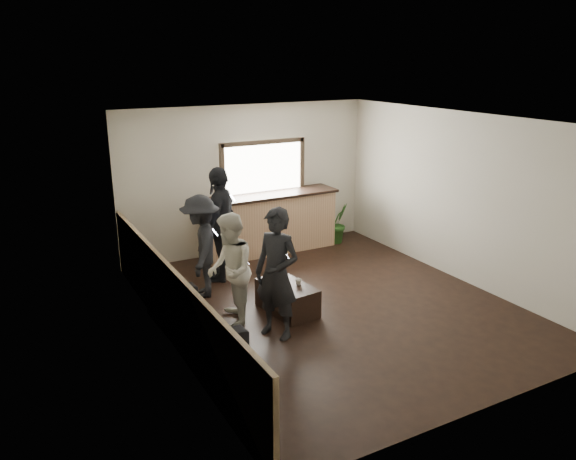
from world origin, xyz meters
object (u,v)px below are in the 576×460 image
sofa (194,316)px  person_c (201,246)px  cup_b (298,282)px  person_d (221,224)px  person_a (277,274)px  person_b (230,270)px  cup_a (277,279)px  potted_plant (338,223)px  bar_counter (269,219)px  coffee_table (287,298)px

sofa → person_c: size_ratio=1.15×
cup_b → person_c: person_c is taller
cup_b → person_d: bearing=105.5°
person_a → person_b: person_a is taller
cup_b → person_a: size_ratio=0.05×
cup_a → potted_plant: (2.53, 2.20, -0.08)m
sofa → cup_b: size_ratio=19.24×
person_c → person_b: bearing=23.1°
sofa → person_d: 2.16m
bar_counter → coffee_table: (-0.99, -2.55, -0.43)m
potted_plant → person_c: bearing=-160.2°
cup_b → potted_plant: potted_plant is taller
coffee_table → person_a: person_a is taller
person_b → person_c: bearing=-161.3°
sofa → coffee_table: sofa is taller
cup_a → person_b: bearing=-170.5°
cup_a → person_c: person_c is taller
coffee_table → cup_b: size_ratio=9.90×
potted_plant → person_a: bearing=-134.7°
bar_counter → person_b: 3.14m
coffee_table → person_b: person_b is taller
cup_b → person_c: bearing=129.3°
cup_a → person_d: size_ratio=0.07×
sofa → potted_plant: potted_plant is taller
potted_plant → cup_b: bearing=-133.3°
coffee_table → person_d: person_d is taller
person_c → potted_plant: bearing=132.6°
coffee_table → person_a: (-0.47, -0.59, 0.68)m
bar_counter → person_d: bar_counter is taller
bar_counter → potted_plant: bearing=-7.0°
coffee_table → person_b: size_ratio=0.60×
bar_counter → sofa: (-2.45, -2.59, -0.37)m
bar_counter → person_a: bearing=-115.0°
cup_a → person_a: size_ratio=0.08×
cup_a → person_c: bearing=128.7°
cup_a → coffee_table: bearing=-62.4°
bar_counter → person_c: size_ratio=1.66×
cup_a → person_b: size_ratio=0.08×
cup_a → potted_plant: potted_plant is taller
person_a → potted_plant: bearing=106.3°
cup_b → cup_a: bearing=131.5°
person_b → person_d: 1.74m
bar_counter → person_b: bar_counter is taller
cup_a → person_d: bearing=100.1°
bar_counter → cup_a: 2.62m
cup_b → person_b: person_b is taller
bar_counter → cup_a: bearing=-114.2°
coffee_table → cup_a: bearing=117.6°
person_c → person_a: bearing=36.2°
cup_b → person_b: size_ratio=0.06×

